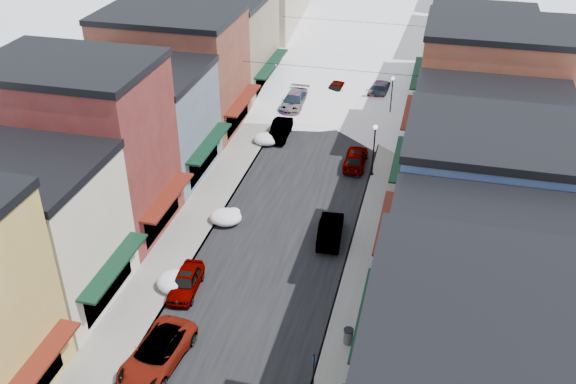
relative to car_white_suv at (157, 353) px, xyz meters
The scene contains 32 objects.
road 51.38m from the car_white_suv, 86.09° to the left, with size 10.00×160.00×0.01m, color black.
sidewalk_left 51.36m from the car_white_suv, 93.46° to the left, with size 3.20×160.00×0.15m, color gray.
sidewalk_right 52.25m from the car_white_suv, 78.85° to the left, with size 3.20×160.00×0.15m, color gray.
curb_left 51.29m from the car_white_suv, 91.73° to the left, with size 0.10×160.00×0.15m, color slate.
curb_right 51.97m from the car_white_suv, 80.53° to the left, with size 0.10×160.00×0.15m, color slate.
bldg_l_cream 11.13m from the car_white_suv, 158.80° to the left, with size 11.30×8.20×9.50m.
bldg_l_brick_near 16.50m from the car_white_suv, 130.92° to the left, with size 12.30×8.20×12.50m.
bldg_l_grayblue 22.77m from the car_white_suv, 115.56° to the left, with size 11.30×9.20×9.00m.
bldg_l_brick_far 31.51m from the car_white_suv, 110.07° to the left, with size 13.30×9.20×11.00m.
bldg_l_tan 40.66m from the car_white_suv, 103.87° to the left, with size 11.30×11.20×10.00m.
bldg_r_green 17.47m from the car_white_suv, 11.05° to the left, with size 11.30×9.20×9.50m.
bldg_r_blue 21.19m from the car_white_suv, 36.29° to the left, with size 11.30×9.20×10.50m.
bldg_r_cream 27.59m from the car_white_suv, 51.04° to the left, with size 12.30×9.20×9.00m.
bldg_r_brick_far 35.40m from the car_white_suv, 59.68° to the left, with size 13.30×9.20×11.50m.
bldg_r_tan 43.76m from the car_white_suv, 67.48° to the left, with size 11.30×11.20×9.50m.
overhead_cables 39.29m from the car_white_suv, 84.84° to the left, with size 16.40×15.04×0.04m.
car_white_suv is the anchor object (origin of this frame).
car_silver_sedan 6.29m from the car_white_suv, 97.31° to the left, with size 1.63×4.05×1.38m, color #919499.
car_dark_hatch 28.97m from the car_white_suv, 91.02° to the left, with size 1.57×4.51×1.49m, color black.
car_silver_wagon 35.63m from the car_white_suv, 91.29° to the left, with size 2.26×5.57×1.62m, color #ABAEB4.
car_green_sedan 15.69m from the car_white_suv, 63.50° to the left, with size 1.60×4.58×1.51m, color black.
car_gray_suv 26.12m from the car_white_suv, 74.26° to the left, with size 1.82×4.51×1.54m, color gray.
car_black_sedan 41.74m from the car_white_suv, 79.80° to the left, with size 2.38×5.85×1.70m, color black.
car_lane_silver 39.64m from the car_white_suv, 86.02° to the left, with size 1.87×4.65×1.59m, color #919498.
car_lane_white 64.44m from the car_white_suv, 84.97° to the left, with size 2.33×5.05×1.40m, color white.
parking_sign 8.74m from the car_white_suv, ahead, with size 0.09×0.33×2.47m.
trash_can 10.70m from the car_white_suv, 21.77° to the left, with size 0.58×0.58×0.99m.
streetlamp_near 25.37m from the car_white_suv, 69.87° to the left, with size 0.37×0.37×4.50m.
streetlamp_far 36.52m from the car_white_suv, 75.85° to the left, with size 0.36×0.36×4.28m.
snow_pile_near 6.48m from the car_white_suv, 102.32° to the left, with size 2.66×2.84×1.13m.
snow_pile_mid 14.28m from the car_white_suv, 93.29° to the left, with size 2.41×2.68×1.02m.
snow_pile_far 27.42m from the car_white_suv, 92.89° to the left, with size 2.35×2.65×1.00m.
Camera 1 is at (9.57, -14.19, 26.46)m, focal length 40.00 mm.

